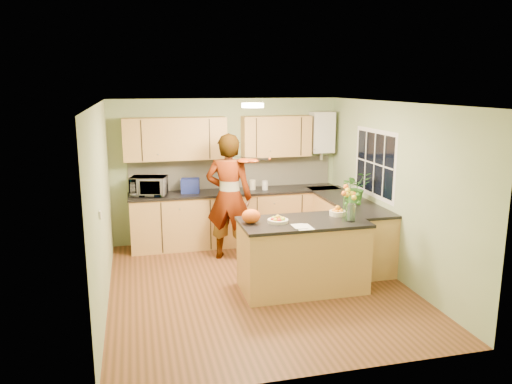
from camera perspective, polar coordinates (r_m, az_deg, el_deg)
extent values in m
plane|color=#523217|center=(7.04, 0.22, -10.66)|extent=(4.50, 4.50, 0.00)
cube|color=silver|center=(6.49, 0.24, 10.12)|extent=(4.00, 4.50, 0.02)
cube|color=#8CA375|center=(8.81, -3.34, 2.48)|extent=(4.00, 0.02, 2.50)
cube|color=#8CA375|center=(4.59, 7.14, -6.80)|extent=(4.00, 0.02, 2.50)
cube|color=#8CA375|center=(6.48, -17.20, -1.61)|extent=(0.02, 4.50, 2.50)
cube|color=#8CA375|center=(7.39, 15.44, 0.16)|extent=(0.02, 4.50, 2.50)
cube|color=tan|center=(8.72, -2.26, -3.00)|extent=(3.60, 0.60, 0.90)
cube|color=black|center=(8.60, -2.28, 0.01)|extent=(3.64, 0.62, 0.04)
cube|color=tan|center=(8.19, 10.40, -4.21)|extent=(0.60, 2.20, 0.90)
cube|color=black|center=(8.06, 10.46, -1.01)|extent=(0.62, 2.24, 0.04)
cube|color=beige|center=(8.83, -2.68, 2.18)|extent=(3.60, 0.02, 0.52)
cube|color=tan|center=(8.45, -9.22, 6.03)|extent=(1.70, 0.34, 0.70)
cube|color=tan|center=(8.76, 2.32, 6.40)|extent=(1.20, 0.34, 0.70)
cube|color=silver|center=(9.04, 7.53, 6.80)|extent=(0.40, 0.30, 0.72)
cylinder|color=#B8B8BD|center=(9.09, 7.46, 4.29)|extent=(0.06, 0.06, 0.20)
cube|color=silver|center=(7.86, 13.41, 3.19)|extent=(0.01, 1.30, 1.05)
cube|color=black|center=(7.85, 13.38, 3.19)|extent=(0.01, 1.18, 0.92)
cube|color=silver|center=(5.88, -17.38, -2.49)|extent=(0.02, 0.09, 0.09)
cylinder|color=#FFEABF|center=(6.79, -0.39, 9.88)|extent=(0.30, 0.30, 0.06)
cylinder|color=silver|center=(6.78, -0.39, 10.13)|extent=(0.10, 0.10, 0.02)
cube|color=tan|center=(6.80, 5.33, -7.37)|extent=(1.64, 0.82, 0.92)
cube|color=black|center=(6.66, 5.41, -3.46)|extent=(1.68, 0.86, 0.04)
cylinder|color=beige|center=(6.54, 2.52, -3.32)|extent=(0.27, 0.27, 0.04)
cylinder|color=beige|center=(6.97, 9.29, -2.39)|extent=(0.22, 0.22, 0.07)
cylinder|color=silver|center=(6.68, 10.82, -2.33)|extent=(0.12, 0.12, 0.24)
ellipsoid|color=#E05712|center=(6.48, -0.57, -2.78)|extent=(0.30, 0.28, 0.19)
cube|color=white|center=(6.35, 5.45, -3.99)|extent=(0.20, 0.28, 0.01)
imported|color=#E1A089|center=(7.83, -3.11, -0.59)|extent=(0.86, 0.73, 2.01)
imported|color=silver|center=(8.40, -12.14, 0.68)|extent=(0.65, 0.52, 0.31)
cube|color=navy|center=(8.49, -7.52, 0.72)|extent=(0.34, 0.27, 0.24)
cylinder|color=#B8B8BD|center=(8.55, -2.72, 0.77)|extent=(0.15, 0.15, 0.20)
sphere|color=black|center=(8.52, -2.73, 1.68)|extent=(0.07, 0.07, 0.07)
cylinder|color=beige|center=(8.68, -0.40, 0.84)|extent=(0.14, 0.14, 0.17)
cylinder|color=silver|center=(8.66, 1.04, 0.77)|extent=(0.12, 0.12, 0.16)
imported|color=#326D24|center=(7.81, 11.29, 0.53)|extent=(0.46, 0.41, 0.50)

